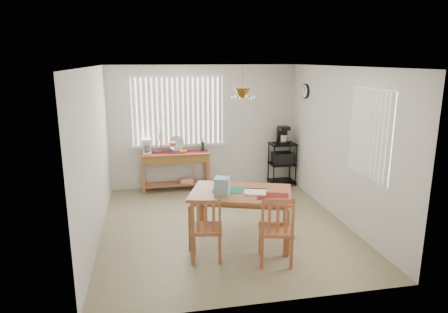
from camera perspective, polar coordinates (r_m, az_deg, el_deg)
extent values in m
cube|color=gray|center=(6.80, 0.06, -9.81)|extent=(4.00, 4.50, 0.01)
cube|color=silver|center=(8.62, -2.89, 4.30)|extent=(4.00, 0.10, 2.60)
cube|color=silver|center=(4.24, 6.09, -5.77)|extent=(4.00, 0.10, 2.60)
cube|color=silver|center=(6.33, -18.46, 0.15)|extent=(0.10, 4.50, 2.60)
cube|color=silver|center=(7.07, 16.61, 1.65)|extent=(0.10, 4.50, 2.60)
cube|color=white|center=(6.23, 0.07, 13.18)|extent=(4.00, 4.50, 0.10)
cube|color=white|center=(8.45, -6.58, 6.44)|extent=(1.90, 0.01, 1.40)
cube|color=white|center=(8.42, -12.71, 6.17)|extent=(0.07, 0.03, 1.40)
cube|color=white|center=(8.42, -11.98, 6.21)|extent=(0.07, 0.03, 1.40)
cube|color=white|center=(8.42, -11.26, 6.24)|extent=(0.07, 0.03, 1.40)
cube|color=white|center=(8.42, -10.54, 6.27)|extent=(0.07, 0.03, 1.40)
cube|color=white|center=(8.42, -9.82, 6.31)|extent=(0.07, 0.03, 1.40)
cube|color=white|center=(8.42, -9.10, 6.34)|extent=(0.07, 0.03, 1.40)
cube|color=white|center=(8.43, -8.37, 6.37)|extent=(0.07, 0.03, 1.40)
cube|color=white|center=(8.43, -7.65, 6.40)|extent=(0.07, 0.03, 1.40)
cube|color=white|center=(8.44, -6.93, 6.42)|extent=(0.07, 0.03, 1.40)
cube|color=white|center=(8.45, -6.22, 6.45)|extent=(0.07, 0.03, 1.40)
cube|color=white|center=(8.46, -5.50, 6.47)|extent=(0.07, 0.03, 1.40)
cube|color=white|center=(8.47, -4.78, 6.50)|extent=(0.07, 0.03, 1.40)
cube|color=white|center=(8.48, -4.07, 6.52)|extent=(0.07, 0.03, 1.40)
cube|color=white|center=(8.49, -3.36, 6.55)|extent=(0.07, 0.03, 1.40)
cube|color=white|center=(8.51, -2.65, 6.57)|extent=(0.07, 0.03, 1.40)
cube|color=white|center=(8.52, -1.94, 6.59)|extent=(0.07, 0.03, 1.40)
cube|color=white|center=(8.54, -1.24, 6.61)|extent=(0.07, 0.03, 1.40)
cube|color=white|center=(8.56, -0.54, 6.62)|extent=(0.07, 0.03, 1.40)
cube|color=white|center=(8.55, -6.43, 1.57)|extent=(1.98, 0.06, 0.06)
cube|color=white|center=(8.37, -6.71, 11.39)|extent=(1.98, 0.06, 0.06)
cube|color=white|center=(6.21, 20.17, 3.05)|extent=(0.01, 1.10, 1.30)
cube|color=white|center=(5.79, 22.58, 2.13)|extent=(0.03, 0.07, 1.30)
cube|color=white|center=(5.88, 22.00, 2.34)|extent=(0.03, 0.07, 1.30)
cube|color=white|center=(5.97, 21.43, 2.55)|extent=(0.03, 0.07, 1.30)
cube|color=white|center=(6.06, 20.89, 2.76)|extent=(0.03, 0.07, 1.30)
cube|color=white|center=(6.16, 20.35, 2.96)|extent=(0.03, 0.07, 1.30)
cube|color=white|center=(6.25, 19.84, 3.15)|extent=(0.03, 0.07, 1.30)
cube|color=white|center=(6.34, 19.34, 3.33)|extent=(0.03, 0.07, 1.30)
cube|color=white|center=(6.43, 18.85, 3.51)|extent=(0.03, 0.07, 1.30)
cube|color=white|center=(6.53, 18.38, 3.69)|extent=(0.03, 0.07, 1.30)
cube|color=white|center=(6.62, 17.92, 3.86)|extent=(0.03, 0.07, 1.30)
cylinder|color=black|center=(8.32, 11.58, 9.12)|extent=(0.04, 0.30, 0.30)
cylinder|color=white|center=(8.31, 11.43, 9.12)|extent=(0.01, 0.25, 0.25)
cylinder|color=olive|center=(5.66, 2.64, 10.88)|extent=(0.01, 0.01, 0.34)
cone|color=olive|center=(5.67, 2.62, 9.07)|extent=(0.24, 0.24, 0.14)
sphere|color=white|center=(5.71, 4.19, 8.48)|extent=(0.05, 0.05, 0.05)
sphere|color=white|center=(5.83, 3.06, 8.60)|extent=(0.05, 0.05, 0.05)
sphere|color=white|center=(5.79, 1.51, 8.58)|extent=(0.05, 0.05, 0.05)
sphere|color=white|center=(5.64, 1.01, 8.44)|extent=(0.05, 0.05, 0.05)
sphere|color=white|center=(5.52, 2.14, 8.32)|extent=(0.05, 0.05, 0.05)
sphere|color=white|center=(5.56, 3.76, 8.34)|extent=(0.05, 0.05, 0.05)
cube|color=#AB613A|center=(8.38, -6.99, 0.42)|extent=(1.44, 0.41, 0.04)
cube|color=olive|center=(8.41, -6.97, -0.24)|extent=(1.39, 0.37, 0.14)
cube|color=#AB613A|center=(8.34, -11.46, -3.26)|extent=(0.05, 0.05, 0.62)
cube|color=#AB613A|center=(8.43, -2.22, -2.81)|extent=(0.05, 0.05, 0.62)
cube|color=#AB613A|center=(8.64, -11.46, -2.66)|extent=(0.05, 0.05, 0.62)
cube|color=#AB613A|center=(8.73, -2.54, -2.23)|extent=(0.05, 0.05, 0.62)
cube|color=#AB613A|center=(8.56, -6.86, -3.87)|extent=(1.34, 0.35, 0.03)
cube|color=red|center=(8.56, -5.37, -3.42)|extent=(0.27, 0.20, 0.09)
cube|color=maroon|center=(8.38, -7.00, 0.56)|extent=(1.37, 0.22, 0.01)
cube|color=white|center=(8.36, -10.95, 0.51)|extent=(0.18, 0.22, 0.05)
cube|color=white|center=(8.40, -10.99, 1.37)|extent=(0.18, 0.07, 0.27)
cube|color=white|center=(8.28, -11.03, 2.25)|extent=(0.18, 0.20, 0.06)
cylinder|color=white|center=(8.31, -10.98, 1.02)|extent=(0.12, 0.12, 0.12)
cylinder|color=white|center=(8.35, -7.30, 0.80)|extent=(0.05, 0.05, 0.09)
cone|color=white|center=(8.33, -7.32, 1.38)|extent=(0.23, 0.23, 0.08)
sphere|color=red|center=(8.32, -7.03, 1.91)|extent=(0.07, 0.07, 0.07)
sphere|color=red|center=(8.36, -7.26, 1.96)|extent=(0.07, 0.07, 0.07)
sphere|color=red|center=(8.34, -7.60, 1.92)|extent=(0.07, 0.07, 0.07)
sphere|color=red|center=(8.28, -7.58, 1.85)|extent=(0.07, 0.07, 0.07)
sphere|color=red|center=(8.27, -7.22, 1.84)|extent=(0.07, 0.07, 0.07)
sphere|color=orange|center=(8.31, -6.10, 0.71)|extent=(0.07, 0.07, 0.07)
sphere|color=orange|center=(8.32, -5.60, 0.74)|extent=(0.07, 0.07, 0.07)
cylinder|color=silver|center=(8.50, -6.80, 1.87)|extent=(0.32, 0.08, 0.32)
cylinder|color=white|center=(8.39, -9.18, 0.93)|extent=(0.07, 0.07, 0.13)
cylinder|color=#4C3823|center=(8.34, -9.25, 2.72)|extent=(0.08, 0.04, 0.40)
cylinder|color=#4C3823|center=(8.33, -9.26, 2.87)|extent=(0.12, 0.05, 0.44)
cylinder|color=#4C3823|center=(8.34, -9.24, 2.57)|extent=(0.16, 0.07, 0.33)
cylinder|color=#4C3823|center=(8.33, -9.26, 3.02)|extent=(0.05, 0.02, 0.50)
cylinder|color=#4C3823|center=(8.35, -9.24, 2.51)|extent=(0.20, 0.09, 0.28)
cylinder|color=black|center=(8.46, -3.07, 1.47)|extent=(0.07, 0.07, 0.21)
cylinder|color=black|center=(8.43, -3.08, 2.40)|extent=(0.03, 0.03, 0.07)
cylinder|color=black|center=(8.64, 7.14, -1.45)|extent=(0.03, 0.03, 0.93)
cylinder|color=black|center=(8.80, 10.25, -1.27)|extent=(0.03, 0.03, 0.93)
cylinder|color=black|center=(9.00, 6.37, -0.81)|extent=(0.03, 0.03, 0.93)
cylinder|color=black|center=(9.16, 9.37, -0.65)|extent=(0.03, 0.03, 0.93)
cube|color=black|center=(8.79, 8.39, 1.78)|extent=(0.55, 0.44, 0.03)
cube|color=black|center=(8.89, 8.29, -1.04)|extent=(0.55, 0.44, 0.03)
cube|color=black|center=(9.00, 8.20, -3.49)|extent=(0.55, 0.44, 0.03)
cube|color=black|center=(8.86, 8.32, -0.20)|extent=(0.41, 0.33, 0.24)
cube|color=black|center=(8.76, 8.45, 2.03)|extent=(0.22, 0.26, 0.05)
cube|color=black|center=(8.82, 8.29, 3.01)|extent=(0.22, 0.09, 0.33)
cube|color=black|center=(8.71, 8.52, 4.07)|extent=(0.22, 0.24, 0.08)
cylinder|color=silver|center=(8.73, 8.49, 2.64)|extent=(0.14, 0.14, 0.14)
cube|color=#AB613A|center=(5.97, 2.46, -5.22)|extent=(1.70, 1.37, 0.04)
cube|color=olive|center=(5.99, 2.46, -5.70)|extent=(1.57, 1.24, 0.06)
cube|color=#AB613A|center=(5.85, -4.67, -10.19)|extent=(0.09, 0.09, 0.69)
cube|color=#AB613A|center=(5.73, 8.89, -10.83)|extent=(0.09, 0.09, 0.69)
cube|color=#AB613A|center=(6.59, -3.15, -7.33)|extent=(0.09, 0.09, 0.69)
cube|color=#AB613A|center=(6.49, 8.77, -7.82)|extent=(0.09, 0.09, 0.69)
cube|color=#167F5A|center=(6.04, 0.51, -4.76)|extent=(0.52, 0.44, 0.01)
cube|color=maroon|center=(5.80, 7.02, -5.67)|extent=(0.52, 0.44, 0.01)
cube|color=white|center=(5.90, 4.47, -5.15)|extent=(0.38, 0.34, 0.03)
cube|color=black|center=(6.03, 4.55, -4.71)|extent=(0.31, 0.13, 0.03)
cube|color=#85B3C2|center=(5.81, -0.27, -4.24)|extent=(0.27, 0.27, 0.25)
cube|color=#AB613A|center=(5.59, -2.53, -10.26)|extent=(0.49, 0.49, 0.04)
cube|color=#AB613A|center=(5.85, -0.64, -11.57)|extent=(0.05, 0.05, 0.42)
cube|color=#AB613A|center=(5.86, -4.30, -11.57)|extent=(0.05, 0.05, 0.42)
cube|color=#AB613A|center=(5.52, -0.59, -13.19)|extent=(0.05, 0.05, 0.42)
cube|color=#AB613A|center=(5.53, -4.49, -13.19)|extent=(0.05, 0.05, 0.42)
cube|color=#AB613A|center=(5.31, -0.60, -8.59)|extent=(0.04, 0.04, 0.47)
cube|color=#AB613A|center=(5.32, -4.60, -8.60)|extent=(0.04, 0.04, 0.47)
cube|color=#AB613A|center=(5.24, -2.63, -6.54)|extent=(0.39, 0.09, 0.06)
cube|color=#AB613A|center=(5.32, -1.49, -8.83)|extent=(0.04, 0.03, 0.37)
cube|color=#AB613A|center=(5.32, -2.60, -8.83)|extent=(0.04, 0.03, 0.37)
cube|color=#AB613A|center=(5.33, -3.71, -8.83)|extent=(0.04, 0.03, 0.37)
cube|color=#AB613A|center=(5.53, 7.41, -10.36)|extent=(0.55, 0.55, 0.04)
cube|color=#AB613A|center=(5.82, 9.12, -11.75)|extent=(0.05, 0.05, 0.44)
cube|color=#AB613A|center=(5.79, 5.22, -11.78)|extent=(0.05, 0.05, 0.44)
cube|color=#AB613A|center=(5.48, 9.59, -13.49)|extent=(0.05, 0.05, 0.44)
cube|color=#AB613A|center=(5.44, 5.41, -13.54)|extent=(0.05, 0.05, 0.44)
cube|color=#AB613A|center=(5.26, 9.83, -8.56)|extent=(0.05, 0.05, 0.50)
cube|color=#AB613A|center=(5.22, 5.55, -8.58)|extent=(0.05, 0.05, 0.50)
cube|color=#AB613A|center=(5.16, 7.77, -6.36)|extent=(0.41, 0.13, 0.06)
cube|color=#AB613A|center=(5.25, 8.87, -8.82)|extent=(0.05, 0.03, 0.40)
cube|color=#AB613A|center=(5.24, 7.69, -8.83)|extent=(0.05, 0.03, 0.40)
cube|color=#AB613A|center=(5.23, 6.50, -8.83)|extent=(0.05, 0.03, 0.40)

